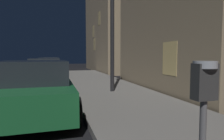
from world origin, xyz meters
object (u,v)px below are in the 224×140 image
parking_meter (204,101)px  car_white (49,66)px  street_lamp (112,4)px  car_silver (46,71)px  car_blue (51,63)px  car_green (36,89)px

parking_meter → car_white: (-1.67, 16.99, -0.48)m
parking_meter → street_lamp: street_lamp is taller
car_silver → parking_meter: bearing=-80.7°
car_silver → street_lamp: size_ratio=0.85×
car_white → car_blue: (-0.00, 6.47, 0.01)m
car_white → car_blue: bearing=90.0°
parking_meter → car_green: size_ratio=0.34×
parking_meter → street_lamp: 6.70m
car_white → car_blue: size_ratio=1.00×
car_green → car_silver: (0.00, 6.05, 0.02)m
car_green → car_white: bearing=90.0°
car_blue → street_lamp: 17.74m
car_blue → car_silver: bearing=-90.0°
parking_meter → car_blue: bearing=94.1°
car_green → car_silver: 6.05m
car_green → car_blue: size_ratio=0.91×
parking_meter → street_lamp: bearing=80.6°
car_silver → car_white: size_ratio=0.99×
parking_meter → car_silver: 10.32m
car_blue → street_lamp: street_lamp is taller
parking_meter → car_blue: parking_meter is taller
parking_meter → car_green: (-1.67, 4.12, -0.48)m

